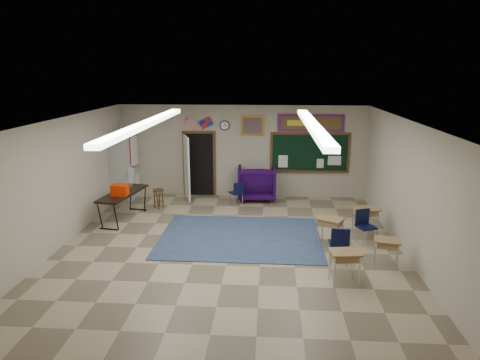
# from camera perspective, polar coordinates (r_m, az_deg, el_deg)

# --- Properties ---
(floor) EXTENTS (9.00, 9.00, 0.00)m
(floor) POSITION_cam_1_polar(r_m,az_deg,el_deg) (10.12, -1.43, -9.32)
(floor) COLOR tan
(floor) RESTS_ON ground
(back_wall) EXTENTS (8.00, 0.04, 3.00)m
(back_wall) POSITION_cam_1_polar(r_m,az_deg,el_deg) (13.99, 0.23, 3.84)
(back_wall) COLOR #AFA48E
(back_wall) RESTS_ON floor
(front_wall) EXTENTS (8.00, 0.04, 3.00)m
(front_wall) POSITION_cam_1_polar(r_m,az_deg,el_deg) (5.45, -6.03, -13.88)
(front_wall) COLOR #AFA48E
(front_wall) RESTS_ON floor
(left_wall) EXTENTS (0.04, 9.00, 3.00)m
(left_wall) POSITION_cam_1_polar(r_m,az_deg,el_deg) (10.74, -23.25, -0.63)
(left_wall) COLOR #AFA48E
(left_wall) RESTS_ON floor
(right_wall) EXTENTS (0.04, 9.00, 3.00)m
(right_wall) POSITION_cam_1_polar(r_m,az_deg,el_deg) (10.07, 21.82, -1.44)
(right_wall) COLOR #AFA48E
(right_wall) RESTS_ON floor
(ceiling) EXTENTS (8.00, 9.00, 0.04)m
(ceiling) POSITION_cam_1_polar(r_m,az_deg,el_deg) (9.32, -1.55, 7.81)
(ceiling) COLOR silver
(ceiling) RESTS_ON back_wall
(area_rug) EXTENTS (4.00, 3.00, 0.02)m
(area_rug) POSITION_cam_1_polar(r_m,az_deg,el_deg) (10.83, 0.02, -7.60)
(area_rug) COLOR #384B6A
(area_rug) RESTS_ON floor
(fluorescent_strips) EXTENTS (3.86, 6.00, 0.10)m
(fluorescent_strips) POSITION_cam_1_polar(r_m,az_deg,el_deg) (9.33, -1.55, 7.44)
(fluorescent_strips) COLOR white
(fluorescent_strips) RESTS_ON ceiling
(doorway) EXTENTS (1.10, 0.89, 2.16)m
(doorway) POSITION_cam_1_polar(r_m,az_deg,el_deg) (14.10, -5.91, 2.01)
(doorway) COLOR black
(doorway) RESTS_ON back_wall
(chalkboard) EXTENTS (2.55, 0.14, 1.30)m
(chalkboard) POSITION_cam_1_polar(r_m,az_deg,el_deg) (13.99, 9.27, 3.50)
(chalkboard) COLOR #563118
(chalkboard) RESTS_ON back_wall
(bulletin_board) EXTENTS (2.10, 0.05, 0.55)m
(bulletin_board) POSITION_cam_1_polar(r_m,az_deg,el_deg) (13.84, 9.43, 7.51)
(bulletin_board) COLOR #B70F18
(bulletin_board) RESTS_ON back_wall
(framed_art_print) EXTENTS (0.75, 0.05, 0.65)m
(framed_art_print) POSITION_cam_1_polar(r_m,az_deg,el_deg) (13.80, 1.69, 7.26)
(framed_art_print) COLOR #A97720
(framed_art_print) RESTS_ON back_wall
(wall_clock) EXTENTS (0.32, 0.05, 0.32)m
(wall_clock) POSITION_cam_1_polar(r_m,az_deg,el_deg) (13.87, -2.06, 7.29)
(wall_clock) COLOR black
(wall_clock) RESTS_ON back_wall
(wall_flags) EXTENTS (1.16, 0.06, 0.70)m
(wall_flags) POSITION_cam_1_polar(r_m,az_deg,el_deg) (13.94, -5.59, 7.81)
(wall_flags) COLOR red
(wall_flags) RESTS_ON back_wall
(storage_cabinet) EXTENTS (0.59, 1.25, 2.20)m
(storage_cabinet) POSITION_cam_1_polar(r_m,az_deg,el_deg) (14.17, -15.11, 1.81)
(storage_cabinet) COLOR #A3A39E
(storage_cabinet) RESTS_ON floor
(wingback_armchair) EXTENTS (1.24, 1.27, 1.11)m
(wingback_armchair) POSITION_cam_1_polar(r_m,az_deg,el_deg) (13.80, 2.22, -0.35)
(wingback_armchair) COLOR #1D0533
(wingback_armchair) RESTS_ON floor
(student_chair_reading) EXTENTS (0.53, 0.53, 0.76)m
(student_chair_reading) POSITION_cam_1_polar(r_m,az_deg,el_deg) (13.21, -0.51, -1.79)
(student_chair_reading) COLOR black
(student_chair_reading) RESTS_ON floor
(student_chair_desk_a) EXTENTS (0.45, 0.45, 0.86)m
(student_chair_desk_a) POSITION_cam_1_polar(r_m,az_deg,el_deg) (9.54, 13.03, -8.41)
(student_chair_desk_a) COLOR black
(student_chair_desk_a) RESTS_ON floor
(student_chair_desk_b) EXTENTS (0.54, 0.54, 0.83)m
(student_chair_desk_b) POSITION_cam_1_polar(r_m,az_deg,el_deg) (10.73, 16.43, -6.13)
(student_chair_desk_b) COLOR black
(student_chair_desk_b) RESTS_ON floor
(student_desk_front_left) EXTENTS (0.74, 0.68, 0.72)m
(student_desk_front_left) POSITION_cam_1_polar(r_m,az_deg,el_deg) (10.40, 11.85, -6.59)
(student_desk_front_left) COLOR #987547
(student_desk_front_left) RESTS_ON floor
(student_desk_front_right) EXTENTS (0.71, 0.60, 0.72)m
(student_desk_front_right) POSITION_cam_1_polar(r_m,az_deg,el_deg) (11.29, 16.38, -5.14)
(student_desk_front_right) COLOR #987547
(student_desk_front_right) RESTS_ON floor
(student_desk_back_left) EXTENTS (0.63, 0.50, 0.69)m
(student_desk_back_left) POSITION_cam_1_polar(r_m,az_deg,el_deg) (8.72, 13.75, -11.05)
(student_desk_back_left) COLOR #987547
(student_desk_back_left) RESTS_ON floor
(student_desk_back_right) EXTENTS (0.60, 0.50, 0.64)m
(student_desk_back_right) POSITION_cam_1_polar(r_m,az_deg,el_deg) (9.65, 18.93, -9.05)
(student_desk_back_right) COLOR #987547
(student_desk_back_right) RESTS_ON floor
(folding_table) EXTENTS (0.95, 1.98, 1.08)m
(folding_table) POSITION_cam_1_polar(r_m,az_deg,el_deg) (12.38, -15.26, -3.21)
(folding_table) COLOR black
(folding_table) RESTS_ON floor
(wooden_stool) EXTENTS (0.33, 0.33, 0.58)m
(wooden_stool) POSITION_cam_1_polar(r_m,az_deg,el_deg) (13.20, -10.80, -2.44)
(wooden_stool) COLOR #532B19
(wooden_stool) RESTS_ON floor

